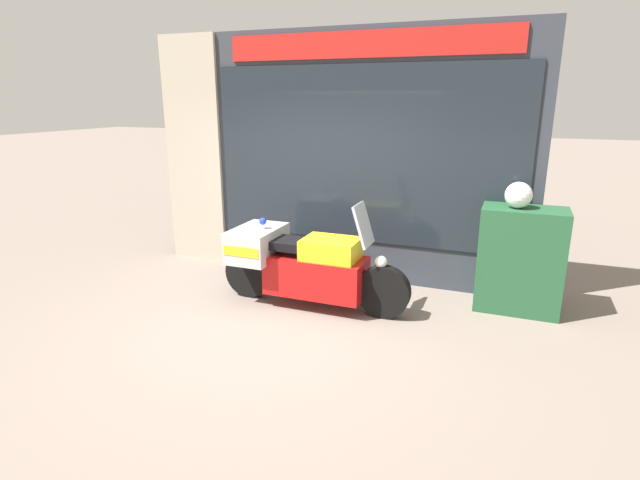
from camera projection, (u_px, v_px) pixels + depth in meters
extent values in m
plane|color=gray|center=(274.00, 327.00, 5.44)|extent=(60.00, 60.00, 0.00)
cube|color=#333842|center=(337.00, 157.00, 6.78)|extent=(5.24, 0.40, 3.27)
cube|color=#B2A893|center=(203.00, 151.00, 7.56)|extent=(0.91, 0.55, 3.27)
cube|color=#1E262D|center=(362.00, 156.00, 6.43)|extent=(4.10, 0.02, 2.27)
cube|color=red|center=(365.00, 44.00, 6.05)|extent=(3.69, 0.03, 0.32)
cube|color=slate|center=(362.00, 255.00, 7.03)|extent=(3.88, 0.30, 0.55)
cube|color=silver|center=(366.00, 193.00, 6.92)|extent=(3.88, 0.02, 1.22)
cube|color=beige|center=(364.00, 150.00, 6.62)|extent=(3.88, 0.30, 0.02)
cube|color=black|center=(268.00, 143.00, 7.12)|extent=(0.18, 0.04, 0.06)
cube|color=#B7B2A8|center=(314.00, 145.00, 6.87)|extent=(0.18, 0.04, 0.06)
cube|color=#195623|center=(364.00, 147.00, 6.61)|extent=(0.18, 0.04, 0.06)
cube|color=navy|center=(419.00, 148.00, 6.36)|extent=(0.18, 0.04, 0.06)
cube|color=maroon|center=(477.00, 151.00, 6.11)|extent=(0.18, 0.04, 0.06)
cube|color=white|center=(302.00, 222.00, 7.17)|extent=(0.19, 0.02, 0.27)
cube|color=#2866B7|center=(426.00, 234.00, 6.54)|extent=(0.19, 0.04, 0.27)
cylinder|color=black|center=(384.00, 292.00, 5.62)|extent=(0.61, 0.14, 0.61)
cylinder|color=black|center=(249.00, 273.00, 6.23)|extent=(0.61, 0.14, 0.61)
cube|color=#B71414|center=(316.00, 275.00, 5.88)|extent=(1.17, 0.53, 0.45)
cube|color=yellow|center=(331.00, 250.00, 5.73)|extent=(0.64, 0.48, 0.27)
cube|color=black|center=(295.00, 244.00, 5.88)|extent=(0.68, 0.40, 0.10)
cube|color=#B7B7BC|center=(257.00, 243.00, 6.07)|extent=(0.51, 0.79, 0.38)
cube|color=yellow|center=(257.00, 243.00, 6.07)|extent=(0.46, 0.80, 0.11)
cube|color=#B2BCC6|center=(363.00, 225.00, 5.50)|extent=(0.17, 0.37, 0.47)
sphere|color=white|center=(381.00, 262.00, 5.54)|extent=(0.14, 0.14, 0.14)
sphere|color=blue|center=(263.00, 221.00, 5.96)|extent=(0.09, 0.09, 0.09)
cube|color=#235633|center=(520.00, 260.00, 5.75)|extent=(0.93, 0.55, 1.22)
sphere|color=white|center=(519.00, 195.00, 5.55)|extent=(0.30, 0.30, 0.30)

